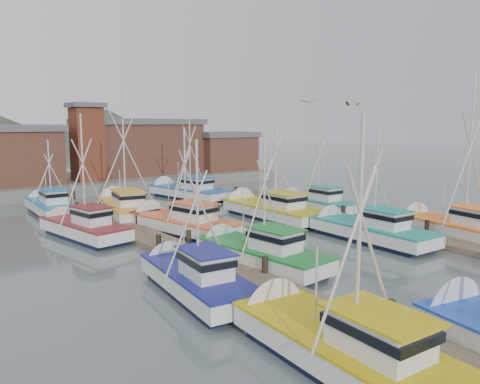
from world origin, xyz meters
TOP-DOWN VIEW (x-y plane):
  - ground at (0.00, 0.00)m, footprint 260.00×260.00m
  - dock_left at (-7.00, 4.04)m, footprint 2.30×46.00m
  - dock_right at (7.00, 4.04)m, footprint 2.30×46.00m
  - quay at (0.00, 37.00)m, footprint 44.00×16.00m
  - shed_center at (6.00, 37.00)m, footprint 14.84×9.54m
  - shed_right at (17.00, 34.00)m, footprint 8.48×6.36m
  - lookout_tower at (-2.00, 33.00)m, footprint 3.60×3.60m
  - boat_2 at (-9.39, -9.43)m, footprint 3.60×9.40m
  - boat_4 at (-4.78, 0.23)m, footprint 3.32×8.68m
  - boat_5 at (4.32, 0.12)m, footprint 3.37×9.12m
  - boat_6 at (-9.57, -1.20)m, footprint 3.49×8.46m
  - boat_7 at (9.60, -3.06)m, footprint 4.46×9.57m
  - boat_8 at (-4.16, 9.38)m, footprint 4.55×9.78m
  - boat_9 at (4.16, 9.44)m, footprint 3.94×10.26m
  - boat_10 at (-10.06, 12.03)m, footprint 3.85×8.59m
  - boat_11 at (9.28, 9.53)m, footprint 3.36×8.37m
  - boat_12 at (-4.59, 17.69)m, footprint 4.78×10.32m
  - boat_13 at (4.06, 22.26)m, footprint 4.67×10.23m
  - boat_14 at (-9.35, 21.81)m, footprint 2.96×8.60m
  - gull_near at (-0.88, -2.75)m, footprint 1.50×0.66m
  - gull_far at (4.67, 5.83)m, footprint 1.55×0.62m

SIDE VIEW (x-z plane):
  - ground at x=0.00m, z-range 0.00..0.00m
  - dock_left at x=-7.00m, z-range -0.54..0.96m
  - dock_right at x=7.00m, z-range -0.54..0.96m
  - quay at x=0.00m, z-range 0.00..1.20m
  - boat_14 at x=-9.35m, z-range -2.78..4.13m
  - boat_4 at x=-4.78m, z-range -3.17..4.52m
  - boat_8 at x=-4.16m, z-range -3.30..4.66m
  - boat_6 at x=-9.57m, z-range -3.05..4.41m
  - boat_5 at x=4.32m, z-range -3.46..4.81m
  - boat_11 at x=9.28m, z-range -3.46..4.81m
  - boat_2 at x=-9.39m, z-range -3.63..4.99m
  - boat_9 at x=4.16m, z-range -4.13..5.50m
  - boat_10 at x=-10.06m, z-range -3.70..5.07m
  - boat_13 at x=4.06m, z-range -4.32..5.69m
  - boat_12 at x=-4.59m, z-range -5.17..6.56m
  - boat_7 at x=9.60m, z-range -4.97..6.36m
  - shed_right at x=17.00m, z-range 1.24..6.44m
  - shed_center at x=6.00m, z-range 1.24..8.14m
  - lookout_tower at x=-2.00m, z-range 1.30..9.80m
  - gull_near at x=-0.88m, z-range 8.33..8.57m
  - gull_far at x=4.67m, z-range 8.94..9.18m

